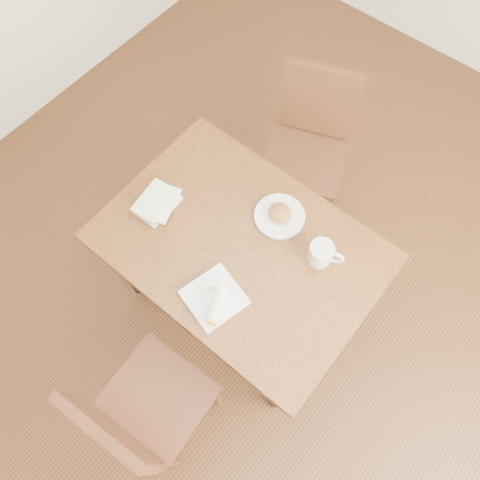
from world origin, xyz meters
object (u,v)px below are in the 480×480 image
Objects in this scene: coffee_mug at (322,253)px; plate_burrito at (215,300)px; table at (240,253)px; book_stack at (158,203)px; plate_scone at (280,215)px; chair_far at (309,139)px; chair_near at (140,415)px.

plate_burrito is at bearing -117.29° from coffee_mug.
table is 0.43m from book_stack.
plate_scone reaches higher than book_stack.
chair_far is at bearing 126.73° from coffee_mug.
plate_burrito reaches higher than book_stack.
chair_far is (-0.28, 1.59, 0.00)m from chair_near.
table is 5.25× the size of plate_scone.
chair_far reaches higher than book_stack.
table is 1.26× the size of chair_near.
plate_scone is at bearing 93.29° from chair_near.
plate_scone is (-0.06, 1.00, 0.22)m from chair_near.
book_stack is at bearing 159.58° from plate_burrito.
chair_near is 3.57× the size of plate_burrito.
plate_scone is at bearing 76.56° from table.
chair_near is (0.11, -0.79, -0.12)m from table.
table is 0.30m from plate_burrito.
chair_near is 1.01m from coffee_mug.
chair_near is 0.57m from plate_burrito.
table is at bearing 97.92° from chair_near.
table is 0.83m from chair_far.
book_stack reaches higher than table.
plate_scone is (0.22, -0.59, 0.22)m from chair_far.
coffee_mug is (0.31, 0.17, 0.14)m from table.
chair_near is at bearing -101.71° from coffee_mug.
chair_far is 1.12m from plate_burrito.
plate_burrito is (0.03, -0.48, -0.00)m from plate_scone.
table is 5.27× the size of book_stack.
book_stack is at bearing -168.74° from table.
chair_near reaches higher than plate_burrito.
plate_scone is at bearing -69.62° from chair_far.
chair_far is at bearing 101.68° from table.
table is 1.26× the size of chair_far.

